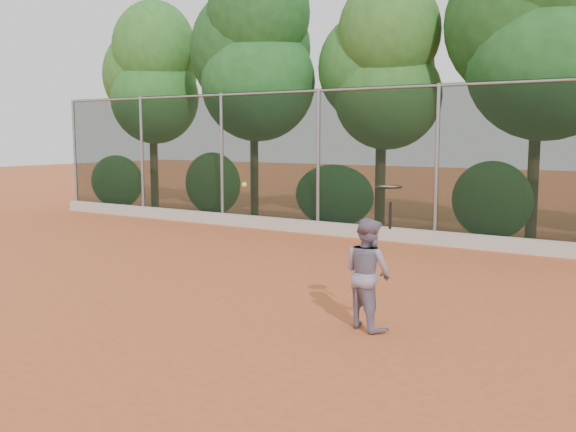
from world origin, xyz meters
The scene contains 7 objects.
ground centered at (0.00, 0.00, 0.00)m, with size 80.00×80.00×0.00m, color #C0592D.
concrete_curb centered at (0.00, 6.82, 0.15)m, with size 24.00×0.20×0.30m, color beige.
tennis_player centered at (1.50, 0.49, 0.69)m, with size 0.67×0.52×1.39m, color gray.
chainlink_fence centered at (0.00, 7.00, 1.86)m, with size 24.09×0.09×3.50m.
foliage_backdrop centered at (-0.55, 8.98, 4.40)m, with size 23.70×3.63×7.55m.
tennis_racket centered at (1.78, 0.46, 1.74)m, with size 0.38×0.38×0.53m.
tennis_ball_in_flight centered at (-0.58, 0.75, 1.69)m, with size 0.07×0.07×0.07m.
Camera 1 is at (4.89, -6.56, 2.39)m, focal length 40.00 mm.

